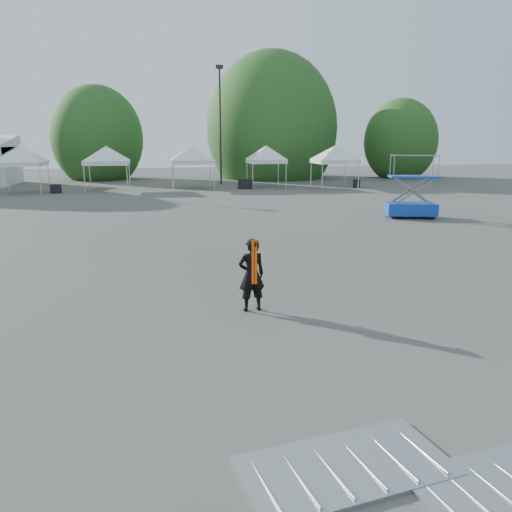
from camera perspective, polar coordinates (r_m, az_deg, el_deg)
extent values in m
plane|color=#474442|center=(12.21, -0.20, -4.82)|extent=(120.00, 120.00, 0.00)
cylinder|color=black|center=(43.73, -4.10, 14.39)|extent=(0.16, 0.16, 9.50)
cube|color=black|center=(44.11, -4.21, 20.77)|extent=(0.60, 0.25, 0.30)
cylinder|color=#382314|center=(51.82, -17.45, 9.63)|extent=(0.36, 0.36, 2.27)
ellipsoid|color=#26521B|center=(51.76, -17.67, 12.73)|extent=(4.16, 4.16, 4.78)
cylinder|color=#382314|center=(51.68, 1.77, 10.50)|extent=(0.36, 0.36, 2.80)
ellipsoid|color=#26521B|center=(51.64, 1.80, 14.33)|extent=(5.12, 5.12, 5.89)
cylinder|color=#382314|center=(54.16, 16.00, 9.76)|extent=(0.36, 0.36, 2.10)
ellipsoid|color=#26521B|center=(54.09, 16.18, 12.49)|extent=(3.84, 3.84, 4.42)
cylinder|color=silver|center=(38.63, -23.45, 7.96)|extent=(0.06, 0.06, 2.00)
cylinder|color=silver|center=(42.08, -26.44, 8.01)|extent=(0.06, 0.06, 2.00)
cylinder|color=silver|center=(41.41, -22.61, 8.31)|extent=(0.06, 0.06, 2.00)
cube|color=white|center=(40.28, -25.16, 9.52)|extent=(3.05, 3.05, 0.30)
pyramid|color=white|center=(40.25, -25.33, 11.29)|extent=(4.32, 4.32, 1.10)
cylinder|color=silver|center=(38.67, -19.03, 8.33)|extent=(0.06, 0.06, 2.00)
cylinder|color=silver|center=(38.36, -14.51, 8.59)|extent=(0.06, 0.06, 2.00)
cylinder|color=silver|center=(41.66, -18.45, 8.66)|extent=(0.06, 0.06, 2.00)
cylinder|color=silver|center=(41.37, -14.25, 8.90)|extent=(0.06, 0.06, 2.00)
cube|color=white|center=(39.92, -16.66, 10.18)|extent=(3.23, 3.23, 0.30)
pyramid|color=white|center=(39.89, -16.78, 11.97)|extent=(4.56, 4.56, 1.10)
cylinder|color=silver|center=(38.63, -9.44, 8.85)|extent=(0.06, 0.06, 2.00)
cylinder|color=silver|center=(38.83, -4.80, 9.00)|extent=(0.06, 0.06, 2.00)
cylinder|color=silver|center=(41.73, -9.55, 9.16)|extent=(0.06, 0.06, 2.00)
cylinder|color=silver|center=(41.91, -5.25, 9.30)|extent=(0.06, 0.06, 2.00)
cube|color=white|center=(40.18, -7.31, 10.63)|extent=(3.31, 3.31, 0.30)
pyramid|color=white|center=(40.15, -7.36, 12.41)|extent=(4.68, 4.68, 1.10)
cylinder|color=silver|center=(39.43, -0.37, 9.11)|extent=(0.06, 0.06, 2.00)
cylinder|color=silver|center=(39.99, 3.46, 9.15)|extent=(0.06, 0.06, 2.00)
cylinder|color=silver|center=(42.06, -1.04, 9.36)|extent=(0.06, 0.06, 2.00)
cylinder|color=silver|center=(42.60, 2.57, 9.40)|extent=(0.06, 0.06, 2.00)
cube|color=white|center=(40.94, 1.16, 10.77)|extent=(2.88, 2.88, 0.30)
pyramid|color=white|center=(40.91, 1.17, 12.52)|extent=(4.08, 4.08, 1.10)
cylinder|color=silver|center=(39.23, 7.58, 8.98)|extent=(0.06, 0.06, 2.00)
cylinder|color=silver|center=(40.25, 11.65, 8.93)|extent=(0.06, 0.06, 2.00)
cylinder|color=silver|center=(42.05, 6.31, 9.29)|extent=(0.06, 0.06, 2.00)
cylinder|color=silver|center=(43.01, 10.15, 9.25)|extent=(0.06, 0.06, 2.00)
cube|color=white|center=(41.05, 8.97, 10.62)|extent=(3.17, 3.17, 0.30)
pyramid|color=white|center=(41.02, 9.04, 12.37)|extent=(4.48, 4.48, 1.10)
imported|color=black|center=(11.11, -0.52, -2.17)|extent=(0.65, 0.47, 1.66)
cube|color=#FF4E05|center=(10.87, -0.36, -0.71)|extent=(0.13, 0.02, 1.00)
cube|color=#0B3598|center=(25.84, 17.29, 5.16)|extent=(2.59, 1.76, 0.59)
cube|color=#0B3598|center=(25.69, 17.53, 8.64)|extent=(2.48, 1.69, 0.10)
cylinder|color=black|center=(25.22, 15.52, 4.48)|extent=(0.38, 0.24, 0.35)
cylinder|color=black|center=(25.62, 19.42, 4.34)|extent=(0.38, 0.24, 0.35)
cylinder|color=black|center=(26.18, 15.12, 4.81)|extent=(0.38, 0.24, 0.35)
cylinder|color=black|center=(26.56, 18.89, 4.67)|extent=(0.38, 0.24, 0.35)
cube|color=#A1A3A9|center=(6.42, 10.18, -22.64)|extent=(2.63, 1.62, 0.06)
cube|color=#A1A3A9|center=(6.72, 26.12, -22.18)|extent=(2.18, 1.31, 0.05)
cube|color=black|center=(39.25, -21.91, 7.14)|extent=(0.88, 0.74, 0.62)
cube|color=black|center=(39.60, -1.24, 8.23)|extent=(1.06, 0.86, 0.76)
cube|color=black|center=(41.46, 11.09, 8.14)|extent=(1.04, 0.95, 0.65)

